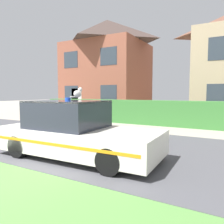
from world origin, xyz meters
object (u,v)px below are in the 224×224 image
object	(u,v)px
police_car	(75,132)
house_left	(107,66)
cat	(78,93)
wheelie_bin	(69,114)

from	to	relation	value
police_car	house_left	distance (m)	14.21
police_car	cat	xyz separation A→B (m)	(0.04, 0.11, 1.03)
police_car	wheelie_bin	distance (m)	6.41
cat	house_left	xyz separation A→B (m)	(-6.31, 12.17, 2.40)
cat	wheelie_bin	xyz separation A→B (m)	(-4.30, 4.68, -1.14)
cat	wheelie_bin	bearing A→B (deg)	58.97
police_car	wheelie_bin	size ratio (longest dim) A/B	3.96
cat	wheelie_bin	size ratio (longest dim) A/B	0.26
cat	house_left	world-z (taller)	house_left
police_car	cat	world-z (taller)	cat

